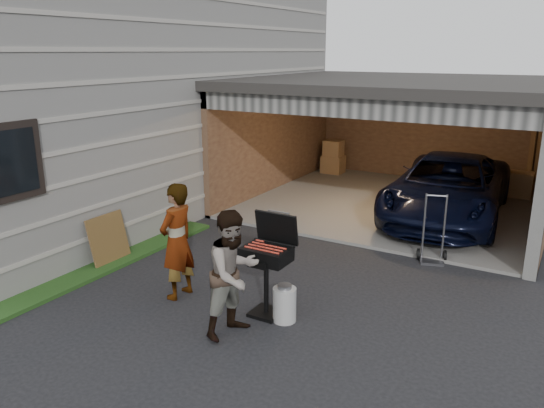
{
  "coord_description": "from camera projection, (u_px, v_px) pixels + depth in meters",
  "views": [
    {
      "loc": [
        4.28,
        -5.21,
        3.48
      ],
      "look_at": [
        0.22,
        1.73,
        1.15
      ],
      "focal_mm": 35.0,
      "sensor_mm": 36.0,
      "label": 1
    }
  ],
  "objects": [
    {
      "name": "ground",
      "position": [
        195.0,
        311.0,
        7.36
      ],
      "size": [
        80.0,
        80.0,
        0.0
      ],
      "primitive_type": "plane",
      "color": "black",
      "rests_on": "ground"
    },
    {
      "name": "house",
      "position": [
        98.0,
        82.0,
        12.82
      ],
      "size": [
        7.0,
        11.0,
        5.5
      ],
      "primitive_type": "cube",
      "color": "#474744",
      "rests_on": "ground"
    },
    {
      "name": "groundcover_strip",
      "position": [
        28.0,
        300.0,
        7.61
      ],
      "size": [
        0.5,
        8.0,
        0.06
      ],
      "primitive_type": "cube",
      "color": "#193814",
      "rests_on": "ground"
    },
    {
      "name": "garage",
      "position": [
        404.0,
        124.0,
        12.1
      ],
      "size": [
        6.8,
        6.3,
        2.9
      ],
      "color": "#605E59",
      "rests_on": "ground"
    },
    {
      "name": "minivan",
      "position": [
        448.0,
        191.0,
        11.12
      ],
      "size": [
        2.44,
        4.83,
        1.31
      ],
      "primitive_type": "imported",
      "rotation": [
        0.0,
        0.0,
        0.06
      ],
      "color": "black",
      "rests_on": "ground"
    },
    {
      "name": "woman",
      "position": [
        177.0,
        241.0,
        7.59
      ],
      "size": [
        0.42,
        0.63,
        1.71
      ],
      "primitive_type": "imported",
      "rotation": [
        0.0,
        0.0,
        -1.59
      ],
      "color": "#B2BEE0",
      "rests_on": "ground"
    },
    {
      "name": "man",
      "position": [
        234.0,
        274.0,
        6.58
      ],
      "size": [
        0.79,
        0.92,
        1.64
      ],
      "primitive_type": "imported",
      "rotation": [
        0.0,
        0.0,
        1.34
      ],
      "color": "#3F2A19",
      "rests_on": "ground"
    },
    {
      "name": "bbq_grill",
      "position": [
        267.0,
        257.0,
        7.07
      ],
      "size": [
        0.63,
        0.55,
        1.39
      ],
      "color": "black",
      "rests_on": "ground"
    },
    {
      "name": "propane_tank",
      "position": [
        284.0,
        304.0,
        7.04
      ],
      "size": [
        0.36,
        0.36,
        0.47
      ],
      "primitive_type": "cylinder",
      "rotation": [
        0.0,
        0.0,
        -0.17
      ],
      "color": "beige",
      "rests_on": "ground"
    },
    {
      "name": "plywood_panel",
      "position": [
        109.0,
        240.0,
        8.92
      ],
      "size": [
        0.21,
        0.76,
        0.84
      ],
      "primitive_type": "cube",
      "rotation": [
        0.0,
        -0.21,
        0.0
      ],
      "color": "brown",
      "rests_on": "ground"
    },
    {
      "name": "hand_truck",
      "position": [
        432.0,
        249.0,
        9.03
      ],
      "size": [
        0.53,
        0.48,
        1.19
      ],
      "rotation": [
        0.0,
        0.0,
        0.33
      ],
      "color": "slate",
      "rests_on": "ground"
    }
  ]
}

